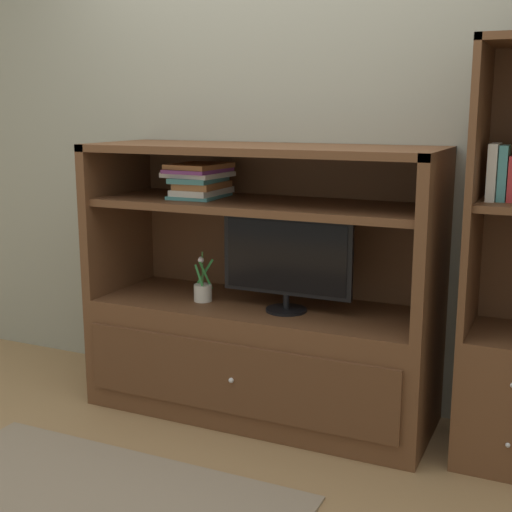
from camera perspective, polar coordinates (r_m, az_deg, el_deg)
ground_plane at (r=3.29m, az=-2.65°, el=-15.03°), size 8.00×8.00×0.00m
painted_rear_wall at (r=3.62m, az=2.70°, el=10.47°), size 6.00×0.10×2.80m
area_rug at (r=2.95m, az=-12.39°, el=-18.61°), size 1.58×0.72×0.01m
media_console at (r=3.46m, az=0.39°, el=-5.90°), size 1.69×0.63×1.32m
tv_monitor at (r=3.25m, az=2.49°, el=-0.37°), size 0.64×0.19×0.45m
potted_plant at (r=3.47m, az=-4.35°, el=-2.78°), size 0.10×0.09×0.25m
magazine_stack at (r=3.46m, az=-4.59°, el=6.17°), size 0.30×0.33×0.17m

